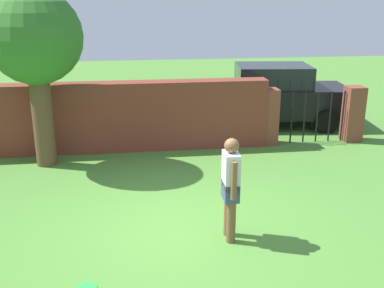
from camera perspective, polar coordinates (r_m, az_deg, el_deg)
ground_plane at (r=7.63m, az=-1.32°, el=-10.34°), size 40.00×40.00×0.00m
brick_wall at (r=11.21m, az=-11.41°, el=3.21°), size 8.09×0.50×1.65m
tree at (r=10.27m, az=-18.68°, el=11.86°), size 1.97×1.97×3.76m
person at (r=7.00m, az=4.75°, el=-4.97°), size 0.23×0.54×1.62m
fence_gate at (r=12.08m, az=14.38°, el=3.43°), size 2.66×0.44×1.40m
car at (r=13.44m, az=9.76°, el=5.89°), size 4.36×2.28×1.72m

